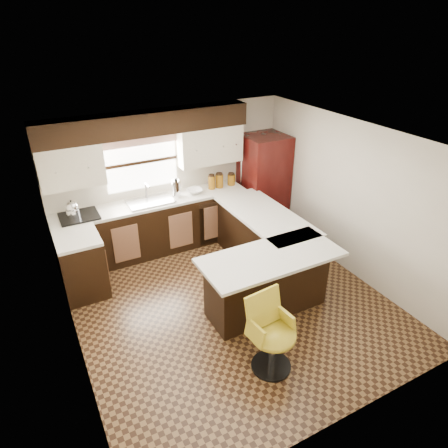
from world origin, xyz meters
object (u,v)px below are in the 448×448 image
peninsula_long (261,242)px  refrigerator (263,183)px  peninsula_return (267,283)px  bar_chair (273,336)px

peninsula_long → refrigerator: bearing=56.4°
peninsula_long → refrigerator: refrigerator is taller
peninsula_long → refrigerator: size_ratio=1.08×
peninsula_long → refrigerator: 1.50m
peninsula_long → peninsula_return: bearing=-118.3°
refrigerator → bar_chair: refrigerator is taller
refrigerator → bar_chair: bearing=-120.8°
bar_chair → peninsula_return: bearing=54.2°
peninsula_return → refrigerator: (1.32, 2.17, 0.45)m
peninsula_return → peninsula_long: bearing=61.7°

